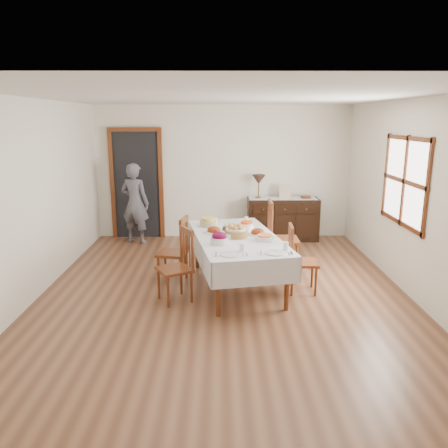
{
  "coord_description": "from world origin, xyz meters",
  "views": [
    {
      "loc": [
        -0.05,
        -5.63,
        2.33
      ],
      "look_at": [
        0.0,
        0.1,
        0.95
      ],
      "focal_mm": 35.0,
      "sensor_mm": 36.0,
      "label": 1
    }
  ],
  "objects_px": {
    "chair_right_near": "(300,259)",
    "chair_left_near": "(178,265)",
    "chair_right_far": "(280,236)",
    "chair_left_far": "(176,250)",
    "person": "(135,201)",
    "dining_table": "(236,242)",
    "sideboard": "(283,219)",
    "table_lamp": "(259,180)"
  },
  "relations": [
    {
      "from": "chair_right_near",
      "to": "chair_left_near",
      "type": "bearing_deg",
      "value": 102.64
    },
    {
      "from": "chair_right_far",
      "to": "chair_right_near",
      "type": "bearing_deg",
      "value": -169.31
    },
    {
      "from": "chair_left_far",
      "to": "chair_right_far",
      "type": "xyz_separation_m",
      "value": [
        1.57,
        0.49,
        0.07
      ]
    },
    {
      "from": "chair_right_far",
      "to": "person",
      "type": "xyz_separation_m",
      "value": [
        -2.55,
        1.62,
        0.26
      ]
    },
    {
      "from": "chair_left_far",
      "to": "person",
      "type": "relative_size",
      "value": 0.59
    },
    {
      "from": "dining_table",
      "to": "sideboard",
      "type": "bearing_deg",
      "value": 57.16
    },
    {
      "from": "chair_left_near",
      "to": "chair_left_far",
      "type": "relative_size",
      "value": 1.0
    },
    {
      "from": "dining_table",
      "to": "person",
      "type": "height_order",
      "value": "person"
    },
    {
      "from": "chair_left_near",
      "to": "chair_right_far",
      "type": "distance_m",
      "value": 1.88
    },
    {
      "from": "dining_table",
      "to": "chair_left_near",
      "type": "height_order",
      "value": "chair_left_near"
    },
    {
      "from": "table_lamp",
      "to": "chair_right_near",
      "type": "bearing_deg",
      "value": -82.73
    },
    {
      "from": "person",
      "to": "table_lamp",
      "type": "relative_size",
      "value": 3.57
    },
    {
      "from": "dining_table",
      "to": "chair_left_far",
      "type": "distance_m",
      "value": 0.91
    },
    {
      "from": "chair_right_far",
      "to": "table_lamp",
      "type": "distance_m",
      "value": 1.92
    },
    {
      "from": "chair_left_near",
      "to": "chair_right_far",
      "type": "xyz_separation_m",
      "value": [
        1.48,
        1.16,
        0.07
      ]
    },
    {
      "from": "dining_table",
      "to": "person",
      "type": "distance_m",
      "value": 2.95
    },
    {
      "from": "sideboard",
      "to": "person",
      "type": "bearing_deg",
      "value": -176.38
    },
    {
      "from": "chair_left_near",
      "to": "chair_right_near",
      "type": "relative_size",
      "value": 1.03
    },
    {
      "from": "chair_left_far",
      "to": "chair_right_near",
      "type": "xyz_separation_m",
      "value": [
        1.73,
        -0.39,
        -0.01
      ]
    },
    {
      "from": "chair_left_near",
      "to": "chair_right_far",
      "type": "relative_size",
      "value": 0.87
    },
    {
      "from": "chair_right_near",
      "to": "person",
      "type": "xyz_separation_m",
      "value": [
        -2.71,
        2.5,
        0.35
      ]
    },
    {
      "from": "chair_right_near",
      "to": "chair_right_far",
      "type": "relative_size",
      "value": 0.85
    },
    {
      "from": "person",
      "to": "table_lamp",
      "type": "bearing_deg",
      "value": -156.86
    },
    {
      "from": "dining_table",
      "to": "chair_left_near",
      "type": "relative_size",
      "value": 2.4
    },
    {
      "from": "chair_right_near",
      "to": "table_lamp",
      "type": "distance_m",
      "value": 2.8
    },
    {
      "from": "chair_right_far",
      "to": "chair_left_near",
      "type": "bearing_deg",
      "value": 128.66
    },
    {
      "from": "chair_left_near",
      "to": "sideboard",
      "type": "height_order",
      "value": "chair_left_near"
    },
    {
      "from": "chair_left_near",
      "to": "table_lamp",
      "type": "height_order",
      "value": "table_lamp"
    },
    {
      "from": "chair_right_far",
      "to": "person",
      "type": "distance_m",
      "value": 3.03
    },
    {
      "from": "dining_table",
      "to": "chair_left_near",
      "type": "bearing_deg",
      "value": -159.01
    },
    {
      "from": "chair_right_far",
      "to": "person",
      "type": "relative_size",
      "value": 0.68
    },
    {
      "from": "person",
      "to": "sideboard",
      "type": "bearing_deg",
      "value": -157.77
    },
    {
      "from": "table_lamp",
      "to": "dining_table",
      "type": "bearing_deg",
      "value": -101.7
    },
    {
      "from": "person",
      "to": "chair_left_far",
      "type": "bearing_deg",
      "value": 133.42
    },
    {
      "from": "person",
      "to": "chair_right_far",
      "type": "bearing_deg",
      "value": 166.2
    },
    {
      "from": "chair_left_far",
      "to": "table_lamp",
      "type": "distance_m",
      "value": 2.77
    },
    {
      "from": "chair_right_far",
      "to": "sideboard",
      "type": "bearing_deg",
      "value": -9.04
    },
    {
      "from": "chair_right_near",
      "to": "sideboard",
      "type": "xyz_separation_m",
      "value": [
        0.14,
        2.68,
        -0.06
      ]
    },
    {
      "from": "chair_left_near",
      "to": "table_lamp",
      "type": "bearing_deg",
      "value": 127.51
    },
    {
      "from": "sideboard",
      "to": "chair_right_near",
      "type": "bearing_deg",
      "value": -93.05
    },
    {
      "from": "chair_right_near",
      "to": "chair_right_far",
      "type": "height_order",
      "value": "chair_right_far"
    },
    {
      "from": "dining_table",
      "to": "chair_left_far",
      "type": "xyz_separation_m",
      "value": [
        -0.88,
        0.19,
        -0.16
      ]
    }
  ]
}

